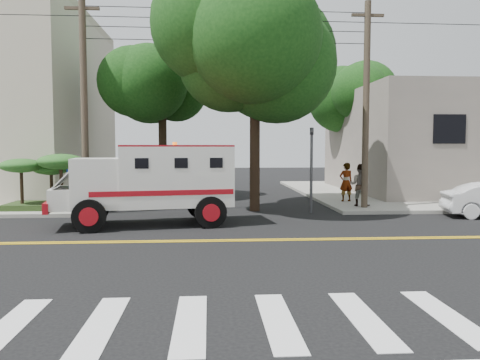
{
  "coord_description": "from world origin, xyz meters",
  "views": [
    {
      "loc": [
        -0.5,
        -13.75,
        2.77
      ],
      "look_at": [
        0.62,
        2.99,
        1.6
      ],
      "focal_mm": 35.0,
      "sensor_mm": 36.0,
      "label": 1
    }
  ],
  "objects": [
    {
      "name": "tree_left",
      "position": [
        -2.68,
        11.79,
        5.73
      ],
      "size": [
        4.48,
        4.2,
        7.7
      ],
      "color": "black",
      "rests_on": "ground"
    },
    {
      "name": "tree_main",
      "position": [
        1.94,
        6.21,
        7.2
      ],
      "size": [
        6.08,
        5.7,
        9.85
      ],
      "color": "black",
      "rests_on": "ground"
    },
    {
      "name": "traffic_signal",
      "position": [
        3.8,
        5.6,
        2.23
      ],
      "size": [
        0.15,
        0.18,
        3.6
      ],
      "color": "#3F3F42",
      "rests_on": "ground"
    },
    {
      "name": "utility_pole_left",
      "position": [
        -5.6,
        6.0,
        4.5
      ],
      "size": [
        0.28,
        0.28,
        9.0
      ],
      "primitive_type": "cylinder",
      "color": "#382D23",
      "rests_on": "ground"
    },
    {
      "name": "palm_planter",
      "position": [
        -7.44,
        6.62,
        1.65
      ],
      "size": [
        3.52,
        2.63,
        2.36
      ],
      "color": "#1E3314",
      "rests_on": "sidewalk_nw"
    },
    {
      "name": "tree_right",
      "position": [
        8.84,
        15.77,
        6.09
      ],
      "size": [
        4.8,
        4.5,
        8.2
      ],
      "color": "black",
      "rests_on": "ground"
    },
    {
      "name": "pedestrian_a",
      "position": [
        6.15,
        8.49,
        1.09
      ],
      "size": [
        0.76,
        0.56,
        1.89
      ],
      "primitive_type": "imported",
      "rotation": [
        0.0,
        0.0,
        3.31
      ],
      "color": "gray",
      "rests_on": "sidewalk_ne"
    },
    {
      "name": "ground",
      "position": [
        0.0,
        0.0,
        0.0
      ],
      "size": [
        100.0,
        100.0,
        0.0
      ],
      "primitive_type": "plane",
      "color": "black",
      "rests_on": "ground"
    },
    {
      "name": "armored_truck",
      "position": [
        -2.51,
        3.02,
        1.62
      ],
      "size": [
        6.56,
        3.35,
        2.85
      ],
      "rotation": [
        0.0,
        0.0,
        0.16
      ],
      "color": "silver",
      "rests_on": "ground"
    },
    {
      "name": "building_right",
      "position": [
        15.0,
        14.0,
        3.15
      ],
      "size": [
        14.0,
        12.0,
        6.0
      ],
      "primitive_type": "cube",
      "color": "slate",
      "rests_on": "sidewalk_ne"
    },
    {
      "name": "accessibility_sign",
      "position": [
        -6.2,
        6.17,
        1.37
      ],
      "size": [
        0.45,
        0.1,
        2.02
      ],
      "color": "#3F3F42",
      "rests_on": "ground"
    },
    {
      "name": "pedestrian_b",
      "position": [
        6.25,
        6.63,
        1.09
      ],
      "size": [
        1.16,
        1.13,
        1.89
      ],
      "primitive_type": "imported",
      "rotation": [
        0.0,
        0.0,
        2.47
      ],
      "color": "gray",
      "rests_on": "sidewalk_ne"
    },
    {
      "name": "utility_pole_right",
      "position": [
        6.3,
        6.2,
        4.5
      ],
      "size": [
        0.28,
        0.28,
        9.0
      ],
      "primitive_type": "cylinder",
      "color": "#382D23",
      "rests_on": "ground"
    },
    {
      "name": "sidewalk_ne",
      "position": [
        13.5,
        13.5,
        0.07
      ],
      "size": [
        17.0,
        17.0,
        0.15
      ],
      "primitive_type": "cube",
      "color": "gray",
      "rests_on": "ground"
    }
  ]
}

